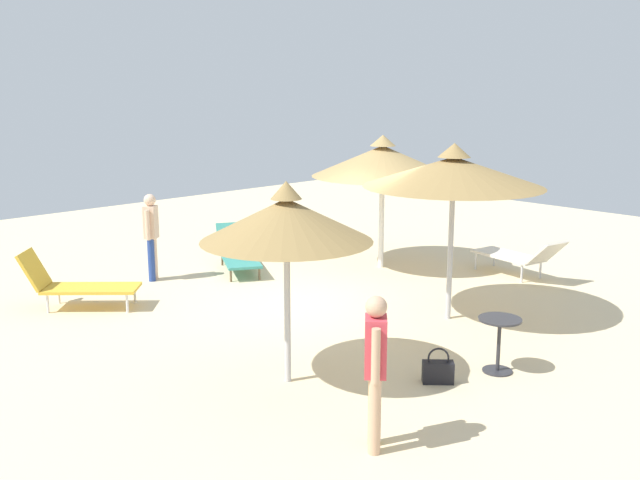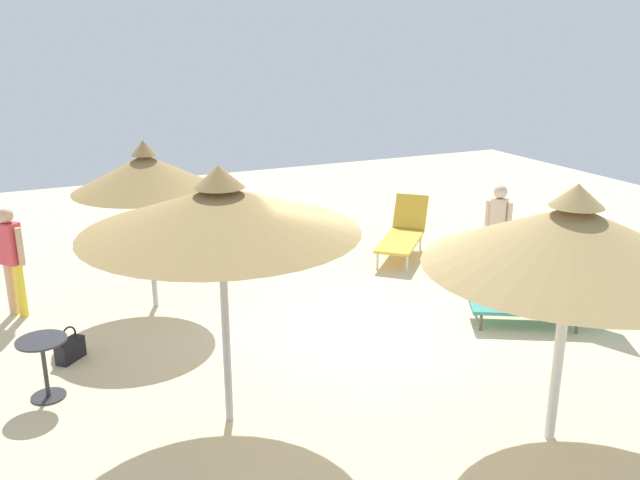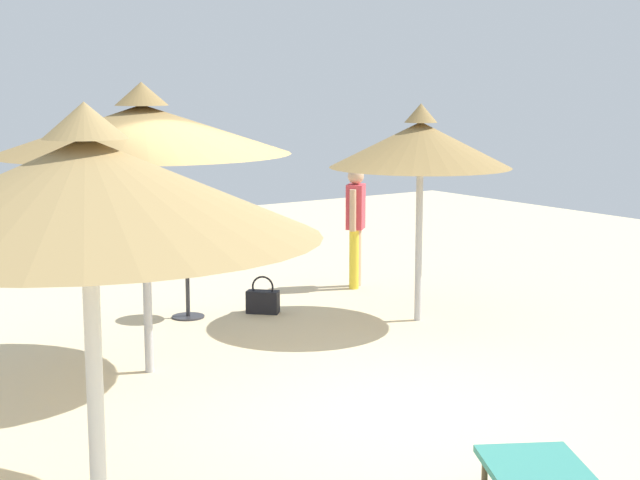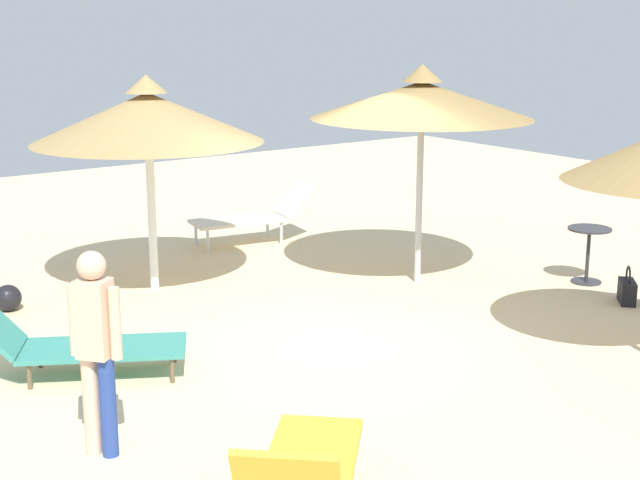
{
  "view_description": "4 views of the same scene",
  "coord_description": "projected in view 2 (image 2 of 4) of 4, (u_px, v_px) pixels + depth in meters",
  "views": [
    {
      "loc": [
        -8.43,
        -8.2,
        3.71
      ],
      "look_at": [
        -0.37,
        0.16,
        1.17
      ],
      "focal_mm": 40.52,
      "sensor_mm": 36.0,
      "label": 1
    },
    {
      "loc": [
        6.95,
        -3.43,
        4.06
      ],
      "look_at": [
        -0.76,
        0.12,
        1.39
      ],
      "focal_mm": 37.66,
      "sensor_mm": 36.0,
      "label": 2
    },
    {
      "loc": [
        4.59,
        6.84,
        2.83
      ],
      "look_at": [
        -0.39,
        -0.35,
        1.38
      ],
      "focal_mm": 54.58,
      "sensor_mm": 36.0,
      "label": 3
    },
    {
      "loc": [
        -7.9,
        6.2,
        3.39
      ],
      "look_at": [
        -0.02,
        0.47,
        1.02
      ],
      "focal_mm": 51.76,
      "sensor_mm": 36.0,
      "label": 4
    }
  ],
  "objects": [
    {
      "name": "ground",
      "position": [
        337.0,
        364.0,
        8.62
      ],
      "size": [
        24.0,
        24.0,
        0.1
      ],
      "primitive_type": "cube",
      "color": "beige"
    },
    {
      "name": "parasol_umbrella_front",
      "position": [
        145.0,
        173.0,
        9.69
      ],
      "size": [
        2.12,
        2.12,
        2.56
      ],
      "color": "#B2B2B7",
      "rests_on": "ground"
    },
    {
      "name": "person_standing_center",
      "position": [
        11.0,
        255.0,
        9.71
      ],
      "size": [
        0.38,
        0.36,
        1.65
      ],
      "color": "yellow",
      "rests_on": "ground"
    },
    {
      "name": "lounge_chair_near_left",
      "position": [
        546.0,
        302.0,
        9.57
      ],
      "size": [
        1.55,
        2.08,
        0.79
      ],
      "color": "teal",
      "rests_on": "ground"
    },
    {
      "name": "person_standing_far_right",
      "position": [
        498.0,
        228.0,
        11.03
      ],
      "size": [
        0.36,
        0.33,
        1.67
      ],
      "color": "navy",
      "rests_on": "ground"
    },
    {
      "name": "parasol_umbrella_near_right",
      "position": [
        573.0,
        237.0,
        6.35
      ],
      "size": [
        2.84,
        2.84,
        2.7
      ],
      "color": "white",
      "rests_on": "ground"
    },
    {
      "name": "side_table_round",
      "position": [
        44.0,
        358.0,
        7.61
      ],
      "size": [
        0.56,
        0.56,
        0.73
      ],
      "color": "#2D2D33",
      "rests_on": "ground"
    },
    {
      "name": "parasol_umbrella_far_left",
      "position": [
        220.0,
        210.0,
        6.6
      ],
      "size": [
        2.81,
        2.81,
        2.81
      ],
      "color": "#B2B2B7",
      "rests_on": "ground"
    },
    {
      "name": "lounge_chair_edge",
      "position": [
        403.0,
        232.0,
        12.56
      ],
      "size": [
        1.8,
        1.75,
        0.98
      ],
      "color": "gold",
      "rests_on": "ground"
    },
    {
      "name": "handbag",
      "position": [
        70.0,
        349.0,
        8.58
      ],
      "size": [
        0.4,
        0.4,
        0.47
      ],
      "color": "black",
      "rests_on": "ground"
    }
  ]
}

